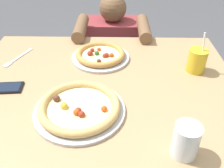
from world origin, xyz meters
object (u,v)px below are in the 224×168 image
object	(u,v)px
pizza_near	(79,108)
pizza_far	(100,55)
water_cup_clear	(186,140)
fork	(17,58)
drink_cup_colored	(197,60)
diner_seated	(113,64)
cell_phone	(4,88)

from	to	relation	value
pizza_near	pizza_far	bearing A→B (deg)	82.07
water_cup_clear	fork	distance (m)	0.89
drink_cup_colored	diner_seated	xyz separation A→B (m)	(-0.39, 0.61, -0.40)
pizza_far	fork	distance (m)	0.41
pizza_far	water_cup_clear	size ratio (longest dim) A/B	2.54
fork	cell_phone	distance (m)	0.25
pizza_far	diner_seated	xyz separation A→B (m)	(0.05, 0.52, -0.37)
fork	cell_phone	world-z (taller)	cell_phone
diner_seated	water_cup_clear	bearing A→B (deg)	-77.88
fork	diner_seated	size ratio (longest dim) A/B	0.21
pizza_near	water_cup_clear	bearing A→B (deg)	-27.82
drink_cup_colored	cell_phone	size ratio (longest dim) A/B	1.18
pizza_far	diner_seated	distance (m)	0.64
water_cup_clear	drink_cup_colored	bearing A→B (deg)	71.79
water_cup_clear	diner_seated	distance (m)	1.18
pizza_far	diner_seated	bearing A→B (deg)	84.27
pizza_far	water_cup_clear	world-z (taller)	water_cup_clear
cell_phone	diner_seated	size ratio (longest dim) A/B	0.17
pizza_far	water_cup_clear	distance (m)	0.64
pizza_near	water_cup_clear	distance (m)	0.38
diner_seated	fork	bearing A→B (deg)	-131.43
drink_cup_colored	pizza_far	bearing A→B (deg)	167.24
pizza_far	cell_phone	bearing A→B (deg)	-146.31
fork	drink_cup_colored	bearing A→B (deg)	-6.00
fork	pizza_near	bearing A→B (deg)	-46.66
pizza_near	drink_cup_colored	size ratio (longest dim) A/B	1.81
cell_phone	diner_seated	bearing A→B (deg)	60.55
water_cup_clear	diner_seated	size ratio (longest dim) A/B	0.12
water_cup_clear	cell_phone	bearing A→B (deg)	155.00
drink_cup_colored	water_cup_clear	size ratio (longest dim) A/B	1.66
pizza_near	fork	bearing A→B (deg)	133.34
diner_seated	pizza_near	bearing A→B (deg)	-96.68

